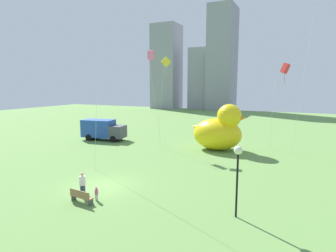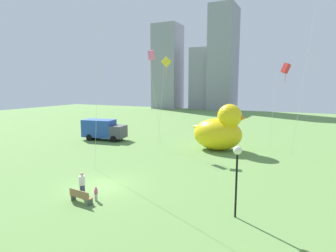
% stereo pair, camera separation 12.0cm
% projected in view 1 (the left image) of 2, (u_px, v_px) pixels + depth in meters
% --- Properties ---
extents(ground_plane, '(140.00, 140.00, 0.00)m').
position_uv_depth(ground_plane, '(102.00, 186.00, 21.38)').
color(ground_plane, '#669148').
extents(park_bench, '(1.77, 0.60, 0.90)m').
position_uv_depth(park_bench, '(81.00, 196.00, 18.25)').
color(park_bench, olive).
rests_on(park_bench, ground).
extents(person_adult, '(0.42, 0.42, 1.72)m').
position_uv_depth(person_adult, '(83.00, 184.00, 19.22)').
color(person_adult, '#38476B').
rests_on(person_adult, ground).
extents(person_child, '(0.23, 0.23, 0.95)m').
position_uv_depth(person_child, '(96.00, 193.00, 18.63)').
color(person_child, silver).
rests_on(person_child, ground).
extents(giant_inflatable_duck, '(6.63, 4.26, 5.50)m').
position_uv_depth(giant_inflatable_duck, '(219.00, 130.00, 33.06)').
color(giant_inflatable_duck, yellow).
rests_on(giant_inflatable_duck, ground).
extents(lamppost, '(0.49, 0.49, 4.24)m').
position_uv_depth(lamppost, '(238.00, 162.00, 15.93)').
color(lamppost, black).
rests_on(lamppost, ground).
extents(box_truck, '(6.32, 3.20, 2.85)m').
position_uv_depth(box_truck, '(103.00, 130.00, 39.20)').
color(box_truck, '#264CA5').
rests_on(box_truck, ground).
extents(city_skyline, '(67.49, 14.75, 41.74)m').
position_uv_depth(city_skyline, '(241.00, 60.00, 84.25)').
color(city_skyline, gray).
rests_on(city_skyline, ground).
extents(kite_pink, '(1.69, 1.74, 11.94)m').
position_uv_depth(kite_pink, '(151.00, 56.00, 34.80)').
color(kite_pink, silver).
rests_on(kite_pink, ground).
extents(kite_red, '(1.77, 2.37, 10.27)m').
position_uv_depth(kite_red, '(285.00, 69.00, 33.09)').
color(kite_red, silver).
rests_on(kite_red, ground).
extents(kite_yellow, '(1.30, 1.54, 10.98)m').
position_uv_depth(kite_yellow, '(166.00, 66.00, 33.15)').
color(kite_yellow, silver).
rests_on(kite_yellow, ground).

